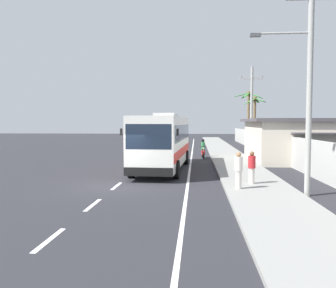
# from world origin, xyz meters

# --- Properties ---
(ground_plane) EXTENTS (160.00, 160.00, 0.00)m
(ground_plane) POSITION_xyz_m (0.00, 0.00, 0.00)
(ground_plane) COLOR #28282D
(sidewalk_kerb) EXTENTS (3.20, 90.00, 0.14)m
(sidewalk_kerb) POSITION_xyz_m (6.80, 10.00, 0.07)
(sidewalk_kerb) COLOR gray
(sidewalk_kerb) RESTS_ON ground
(lane_markings) EXTENTS (3.63, 71.00, 0.01)m
(lane_markings) POSITION_xyz_m (2.19, 14.68, 0.00)
(lane_markings) COLOR white
(lane_markings) RESTS_ON ground
(boundary_wall) EXTENTS (0.24, 60.00, 2.12)m
(boundary_wall) POSITION_xyz_m (10.60, 14.00, 1.06)
(boundary_wall) COLOR #B2B2AD
(boundary_wall) RESTS_ON ground
(coach_bus_foreground) EXTENTS (3.41, 10.92, 3.76)m
(coach_bus_foreground) POSITION_xyz_m (1.72, 6.38, 1.95)
(coach_bus_foreground) COLOR silver
(coach_bus_foreground) RESTS_ON ground
(coach_bus_far_lane) EXTENTS (3.39, 11.95, 3.94)m
(coach_bus_far_lane) POSITION_xyz_m (-1.95, 38.48, 2.05)
(coach_bus_far_lane) COLOR white
(coach_bus_far_lane) RESTS_ON ground
(motorcycle_beside_bus) EXTENTS (0.56, 1.96, 1.68)m
(motorcycle_beside_bus) POSITION_xyz_m (4.50, 14.09, 0.68)
(motorcycle_beside_bus) COLOR black
(motorcycle_beside_bus) RESTS_ON ground
(pedestrian_near_kerb) EXTENTS (0.36, 0.36, 1.58)m
(pedestrian_near_kerb) POSITION_xyz_m (6.61, 0.53, 0.97)
(pedestrian_near_kerb) COLOR beige
(pedestrian_near_kerb) RESTS_ON sidewalk_kerb
(pedestrian_midwalk) EXTENTS (0.36, 0.36, 1.65)m
(pedestrian_midwalk) POSITION_xyz_m (5.80, -0.89, 1.00)
(pedestrian_midwalk) COLOR beige
(pedestrian_midwalk) RESTS_ON sidewalk_kerb
(utility_pole_nearest) EXTENTS (3.55, 0.24, 9.34)m
(utility_pole_nearest) POSITION_xyz_m (8.52, -1.60, 4.98)
(utility_pole_nearest) COLOR #9E9E99
(utility_pole_nearest) RESTS_ON ground
(utility_pole_mid) EXTENTS (2.29, 0.24, 8.11)m
(utility_pole_mid) POSITION_xyz_m (8.86, 15.66, 4.26)
(utility_pole_mid) COLOR #9E9E99
(utility_pole_mid) RESTS_ON ground
(palm_nearest) EXTENTS (3.84, 3.70, 7.09)m
(palm_nearest) POSITION_xyz_m (10.56, 29.22, 4.98)
(palm_nearest) COLOR brown
(palm_nearest) RESTS_ON ground
(palm_second) EXTENTS (2.81, 2.69, 6.22)m
(palm_second) POSITION_xyz_m (10.87, 26.36, 4.31)
(palm_second) COLOR brown
(palm_second) RESTS_ON ground
(roadside_building) EXTENTS (14.04, 9.56, 3.42)m
(roadside_building) POSITION_xyz_m (15.03, 12.33, 1.73)
(roadside_building) COLOR beige
(roadside_building) RESTS_ON ground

